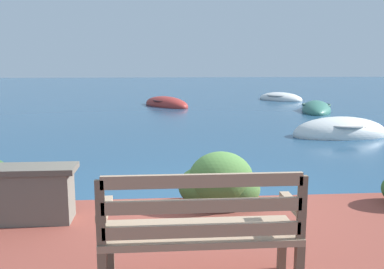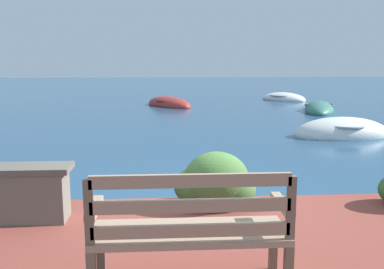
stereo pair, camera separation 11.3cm
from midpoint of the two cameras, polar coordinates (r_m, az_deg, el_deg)
ground_plane at (r=5.38m, az=1.17°, el=-10.59°), size 80.00×80.00×0.00m
park_bench at (r=3.13m, az=0.79°, el=-12.36°), size 1.43×0.48×0.93m
hedge_clump_left at (r=4.95m, az=3.75°, el=-6.43°), size 0.94×0.67×0.64m
rowboat_nearest at (r=11.24m, az=19.58°, el=0.12°), size 2.46×1.26×0.85m
rowboat_mid at (r=16.48m, az=16.77°, el=3.20°), size 1.92×3.12×0.64m
rowboat_far at (r=17.53m, az=-2.91°, el=4.01°), size 2.33×2.77×0.68m
rowboat_outer at (r=20.48m, az=12.30°, el=4.66°), size 2.39×2.54×0.62m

